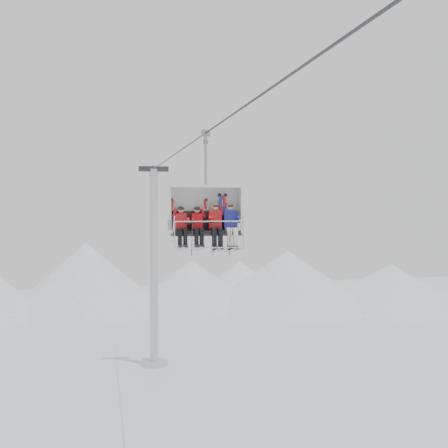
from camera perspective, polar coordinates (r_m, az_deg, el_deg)
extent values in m
cone|color=white|center=(60.35, -13.82, -5.15)|extent=(16.00, 16.00, 7.00)
cone|color=white|center=(60.23, -3.25, -6.07)|extent=(14.00, 14.00, 5.00)
cone|color=white|center=(60.64, 6.47, -5.55)|extent=(18.00, 18.00, 6.00)
cone|color=white|center=(63.38, 16.56, -5.98)|extent=(16.00, 16.00, 4.50)
cone|color=white|center=(64.37, 1.62, -5.78)|extent=(12.00, 12.00, 4.50)
cylinder|color=#B9BCC1|center=(38.28, -7.13, -4.41)|extent=(0.56, 0.56, 13.30)
cylinder|color=#B9BCC1|center=(39.52, -7.09, -13.82)|extent=(1.80, 1.80, 0.30)
cube|color=#2E2E33|center=(38.13, -7.17, 5.57)|extent=(2.00, 0.35, 0.35)
cylinder|color=#2E2E33|center=(16.45, 0.00, 10.48)|extent=(0.06, 50.00, 0.06)
cube|color=black|center=(19.05, -1.82, -0.80)|extent=(2.27, 0.55, 0.10)
cube|color=black|center=(19.29, -1.97, 0.37)|extent=(2.27, 0.10, 0.66)
cube|color=#2E2E33|center=(19.05, -1.82, -1.07)|extent=(2.37, 0.60, 0.08)
cube|color=silver|center=(19.50, -2.09, 1.60)|extent=(2.53, 0.10, 1.51)
cube|color=silver|center=(19.12, -1.87, 3.85)|extent=(2.53, 0.90, 0.10)
cylinder|color=silver|center=(18.49, -1.51, 0.27)|extent=(2.31, 0.04, 0.04)
cylinder|color=silver|center=(18.47, -1.47, -2.43)|extent=(2.31, 0.04, 0.04)
cylinder|color=gray|center=(19.19, -1.89, 6.54)|extent=(0.10, 0.10, 1.80)
cube|color=gray|center=(19.28, -1.89, 9.21)|extent=(0.30, 0.18, 0.22)
cube|color=red|center=(18.93, -4.43, 0.26)|extent=(0.38, 0.25, 0.56)
sphere|color=tan|center=(18.89, -4.41, 1.45)|extent=(0.21, 0.21, 0.21)
cube|color=black|center=(18.51, -4.51, -1.42)|extent=(0.13, 0.15, 0.45)
cube|color=black|center=(18.53, -3.96, -1.41)|extent=(0.13, 0.15, 0.45)
cube|color=#A6A8AF|center=(18.43, -4.46, -2.57)|extent=(0.09, 1.69, 0.26)
cube|color=#A6A8AF|center=(18.46, -3.91, -2.56)|extent=(0.09, 1.69, 0.26)
cube|color=red|center=(19.02, -2.78, 0.26)|extent=(0.37, 0.25, 0.55)
sphere|color=tan|center=(18.97, -2.76, 1.43)|extent=(0.20, 0.20, 0.20)
cube|color=black|center=(18.59, -2.82, -1.39)|extent=(0.12, 0.15, 0.44)
cube|color=black|center=(18.62, -2.28, -1.39)|extent=(0.12, 0.15, 0.44)
cube|color=#A6A8AF|center=(18.52, -2.76, -2.53)|extent=(0.08, 1.69, 0.26)
cube|color=#A6A8AF|center=(18.55, -2.22, -2.52)|extent=(0.08, 1.69, 0.26)
cube|color=red|center=(19.13, -0.95, 0.42)|extent=(0.43, 0.29, 0.64)
sphere|color=tan|center=(19.08, -0.93, 1.78)|extent=(0.24, 0.24, 0.24)
cube|color=black|center=(18.70, -0.99, -1.48)|extent=(0.14, 0.15, 0.52)
cube|color=black|center=(18.75, -0.37, -1.47)|extent=(0.14, 0.15, 0.52)
cube|color=#A6A8AF|center=(18.63, -0.93, -2.72)|extent=(0.10, 1.69, 0.26)
cube|color=#A6A8AF|center=(18.68, -0.31, -2.71)|extent=(0.10, 1.69, 0.26)
cube|color=navy|center=(19.24, 0.57, 0.43)|extent=(0.43, 0.29, 0.64)
sphere|color=tan|center=(19.20, 0.60, 1.78)|extent=(0.24, 0.24, 0.24)
cube|color=silver|center=(18.81, 0.57, -1.46)|extent=(0.14, 0.15, 0.52)
cube|color=silver|center=(18.86, 1.18, -1.45)|extent=(0.14, 0.15, 0.52)
cube|color=#A6A8AF|center=(18.74, 0.64, -2.69)|extent=(0.10, 1.69, 0.26)
cube|color=#A6A8AF|center=(18.79, 1.25, -2.68)|extent=(0.10, 1.69, 0.26)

